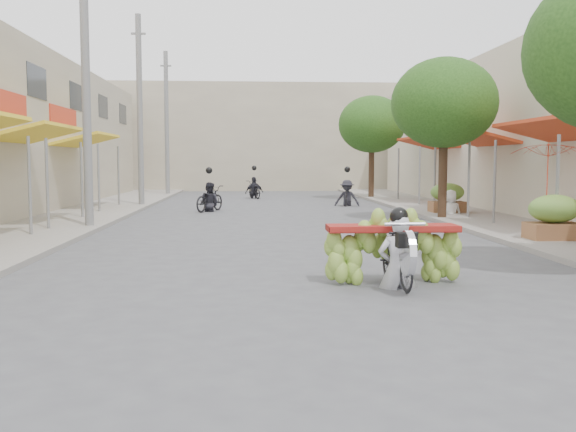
# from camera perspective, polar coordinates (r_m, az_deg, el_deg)

# --- Properties ---
(ground) EXTENTS (120.00, 120.00, 0.00)m
(ground) POSITION_cam_1_polar(r_m,az_deg,el_deg) (6.77, 4.44, -11.71)
(ground) COLOR #515256
(ground) RESTS_ON ground
(sidewalk_left) EXTENTS (4.00, 60.00, 0.12)m
(sidewalk_left) POSITION_cam_1_polar(r_m,az_deg,el_deg) (22.34, -19.41, -0.19)
(sidewalk_left) COLOR gray
(sidewalk_left) RESTS_ON ground
(sidewalk_right) EXTENTS (4.00, 60.00, 0.12)m
(sidewalk_right) POSITION_cam_1_polar(r_m,az_deg,el_deg) (22.91, 16.61, 0.00)
(sidewalk_right) COLOR gray
(sidewalk_right) RESTS_ON ground
(far_building) EXTENTS (20.00, 6.00, 7.00)m
(far_building) POSITION_cam_1_polar(r_m,az_deg,el_deg) (44.46, -2.46, 6.91)
(far_building) COLOR tan
(far_building) RESTS_ON ground
(utility_pole_mid) EXTENTS (0.60, 0.24, 8.00)m
(utility_pole_mid) POSITION_cam_1_polar(r_m,az_deg,el_deg) (19.07, -17.52, 10.98)
(utility_pole_mid) COLOR slate
(utility_pole_mid) RESTS_ON ground
(utility_pole_far) EXTENTS (0.60, 0.24, 8.00)m
(utility_pole_far) POSITION_cam_1_polar(r_m,az_deg,el_deg) (27.86, -13.04, 9.08)
(utility_pole_far) COLOR slate
(utility_pole_far) RESTS_ON ground
(utility_pole_back) EXTENTS (0.60, 0.24, 8.00)m
(utility_pole_back) POSITION_cam_1_polar(r_m,az_deg,el_deg) (36.75, -10.73, 8.08)
(utility_pole_back) COLOR slate
(utility_pole_back) RESTS_ON ground
(street_tree_mid) EXTENTS (3.40, 3.40, 5.25)m
(street_tree_mid) POSITION_cam_1_polar(r_m,az_deg,el_deg) (21.45, 13.72, 9.71)
(street_tree_mid) COLOR #3A2719
(street_tree_mid) RESTS_ON ground
(street_tree_far) EXTENTS (3.40, 3.40, 5.25)m
(street_tree_far) POSITION_cam_1_polar(r_m,az_deg,el_deg) (33.08, 7.46, 8.06)
(street_tree_far) COLOR #3A2719
(street_tree_far) RESTS_ON ground
(produce_crate_mid) EXTENTS (1.20, 0.88, 1.16)m
(produce_crate_mid) POSITION_cam_1_polar(r_m,az_deg,el_deg) (16.13, 22.58, 0.19)
(produce_crate_mid) COLOR brown
(produce_crate_mid) RESTS_ON ground
(produce_crate_far) EXTENTS (1.20, 0.88, 1.16)m
(produce_crate_far) POSITION_cam_1_polar(r_m,az_deg,el_deg) (23.55, 13.98, 1.79)
(produce_crate_far) COLOR brown
(produce_crate_far) RESTS_ON ground
(banana_motorbike) EXTENTS (2.20, 1.80, 2.08)m
(banana_motorbike) POSITION_cam_1_polar(r_m,az_deg,el_deg) (10.07, 9.51, -2.22)
(banana_motorbike) COLOR black
(banana_motorbike) RESTS_ON ground
(market_umbrella) EXTENTS (2.34, 2.34, 1.64)m
(market_umbrella) POSITION_cam_1_polar(r_m,az_deg,el_deg) (16.24, 22.28, 6.25)
(market_umbrella) COLOR #B02D17
(market_umbrella) RESTS_ON ground
(pedestrian) EXTENTS (0.83, 0.51, 1.66)m
(pedestrian) POSITION_cam_1_polar(r_m,az_deg,el_deg) (22.93, 14.26, 2.28)
(pedestrian) COLOR white
(pedestrian) RESTS_ON ground
(bg_motorbike_a) EXTENTS (1.38, 1.87, 1.95)m
(bg_motorbike_a) POSITION_cam_1_polar(r_m,az_deg,el_deg) (24.78, -7.02, 2.07)
(bg_motorbike_a) COLOR black
(bg_motorbike_a) RESTS_ON ground
(bg_motorbike_b) EXTENTS (1.16, 1.59, 1.95)m
(bg_motorbike_b) POSITION_cam_1_polar(r_m,az_deg,el_deg) (27.73, 5.28, 2.69)
(bg_motorbike_b) COLOR black
(bg_motorbike_b) RESTS_ON ground
(bg_motorbike_c) EXTENTS (1.09, 1.74, 1.95)m
(bg_motorbike_c) POSITION_cam_1_polar(r_m,az_deg,el_deg) (33.32, -3.02, 2.93)
(bg_motorbike_c) COLOR black
(bg_motorbike_c) RESTS_ON ground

